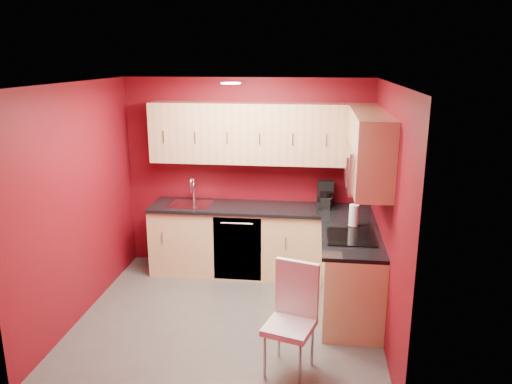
% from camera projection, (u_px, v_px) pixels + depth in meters
% --- Properties ---
extents(floor, '(3.20, 3.20, 0.00)m').
position_uv_depth(floor, '(229.00, 317.00, 5.43)').
color(floor, '#4E4B48').
rests_on(floor, ground).
extents(ceiling, '(3.20, 3.20, 0.00)m').
position_uv_depth(ceiling, '(225.00, 83.00, 4.78)').
color(ceiling, white).
rests_on(ceiling, wall_back).
extents(wall_back, '(3.20, 0.00, 3.20)m').
position_uv_depth(wall_back, '(248.00, 175.00, 6.54)').
color(wall_back, '#620913').
rests_on(wall_back, floor).
extents(wall_front, '(3.20, 0.00, 3.20)m').
position_uv_depth(wall_front, '(191.00, 267.00, 3.67)').
color(wall_front, '#620913').
rests_on(wall_front, floor).
extents(wall_left, '(0.00, 3.00, 3.00)m').
position_uv_depth(wall_left, '(79.00, 202.00, 5.29)').
color(wall_left, '#620913').
rests_on(wall_left, floor).
extents(wall_right, '(0.00, 3.00, 3.00)m').
position_uv_depth(wall_right, '(387.00, 213.00, 4.92)').
color(wall_right, '#620913').
rests_on(wall_right, floor).
extents(base_cabinets_back, '(2.80, 0.60, 0.87)m').
position_uv_depth(base_cabinets_back, '(260.00, 242.00, 6.45)').
color(base_cabinets_back, '#DBB87D').
rests_on(base_cabinets_back, floor).
extents(base_cabinets_right, '(0.60, 1.30, 0.87)m').
position_uv_depth(base_cabinets_right, '(351.00, 277.00, 5.41)').
color(base_cabinets_right, '#DBB87D').
rests_on(base_cabinets_right, floor).
extents(countertop_back, '(2.80, 0.63, 0.04)m').
position_uv_depth(countertop_back, '(260.00, 208.00, 6.31)').
color(countertop_back, black).
rests_on(countertop_back, base_cabinets_back).
extents(countertop_right, '(0.63, 1.27, 0.04)m').
position_uv_depth(countertop_right, '(351.00, 238.00, 5.28)').
color(countertop_right, black).
rests_on(countertop_right, base_cabinets_right).
extents(upper_cabinets_back, '(2.80, 0.35, 0.75)m').
position_uv_depth(upper_cabinets_back, '(261.00, 133.00, 6.20)').
color(upper_cabinets_back, tan).
rests_on(upper_cabinets_back, wall_back).
extents(upper_cabinets_right, '(0.35, 1.55, 0.75)m').
position_uv_depth(upper_cabinets_right, '(369.00, 142.00, 5.20)').
color(upper_cabinets_right, tan).
rests_on(upper_cabinets_right, wall_right).
extents(microwave, '(0.42, 0.76, 0.42)m').
position_uv_depth(microwave, '(366.00, 168.00, 5.03)').
color(microwave, silver).
rests_on(microwave, upper_cabinets_right).
extents(cooktop, '(0.50, 0.55, 0.01)m').
position_uv_depth(cooktop, '(351.00, 237.00, 5.24)').
color(cooktop, black).
rests_on(cooktop, countertop_right).
extents(sink, '(0.52, 0.42, 0.35)m').
position_uv_depth(sink, '(191.00, 201.00, 6.42)').
color(sink, silver).
rests_on(sink, countertop_back).
extents(dishwasher_front, '(0.60, 0.02, 0.82)m').
position_uv_depth(dishwasher_front, '(237.00, 249.00, 6.20)').
color(dishwasher_front, black).
rests_on(dishwasher_front, base_cabinets_back).
extents(downlight, '(0.20, 0.20, 0.01)m').
position_uv_depth(downlight, '(231.00, 83.00, 5.07)').
color(downlight, white).
rests_on(downlight, ceiling).
extents(coffee_maker, '(0.23, 0.29, 0.33)m').
position_uv_depth(coffee_maker, '(326.00, 195.00, 6.26)').
color(coffee_maker, black).
rests_on(coffee_maker, countertop_back).
extents(napkin_holder, '(0.17, 0.17, 0.14)m').
position_uv_depth(napkin_holder, '(327.00, 203.00, 6.21)').
color(napkin_holder, black).
rests_on(napkin_holder, countertop_back).
extents(paper_towel, '(0.19, 0.19, 0.25)m').
position_uv_depth(paper_towel, '(354.00, 216.00, 5.55)').
color(paper_towel, silver).
rests_on(paper_towel, countertop_right).
extents(dining_chair, '(0.51, 0.52, 1.00)m').
position_uv_depth(dining_chair, '(289.00, 321.00, 4.38)').
color(dining_chair, silver).
rests_on(dining_chair, floor).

